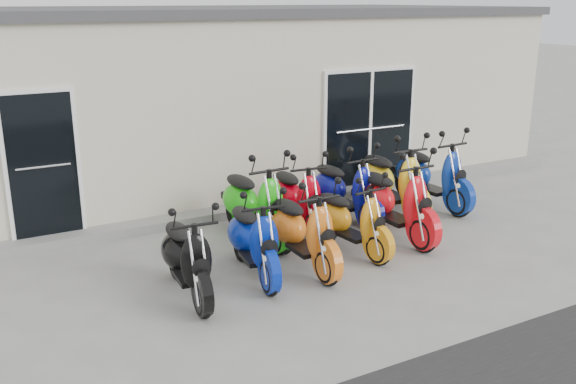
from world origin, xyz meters
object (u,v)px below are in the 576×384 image
scooter_front_blue (253,229)px  scooter_back_extra (431,166)px  scooter_back_yellow (393,172)px  scooter_front_black (186,247)px  scooter_front_orange_a (303,221)px  scooter_front_red (394,191)px  scooter_back_green (254,194)px  scooter_front_orange_b (351,211)px  scooter_back_blue (345,181)px  scooter_back_red (297,189)px

scooter_front_blue → scooter_back_extra: scooter_back_extra is taller
scooter_back_yellow → scooter_back_extra: (0.85, 0.01, -0.01)m
scooter_front_black → scooter_front_orange_a: bearing=7.3°
scooter_front_red → scooter_back_green: bearing=153.2°
scooter_front_black → scooter_front_orange_b: size_ratio=1.04×
scooter_back_blue → scooter_back_yellow: 0.92m
scooter_back_blue → scooter_back_extra: bearing=-5.7°
scooter_front_orange_a → scooter_back_extra: bearing=21.5°
scooter_back_green → scooter_back_blue: 1.67m
scooter_back_red → scooter_back_yellow: 1.80m
scooter_front_orange_b → scooter_back_extra: scooter_back_extra is taller
scooter_back_green → scooter_back_yellow: scooter_back_yellow is taller
scooter_back_green → scooter_back_red: size_ratio=1.08×
scooter_front_black → scooter_front_red: 3.48m
scooter_front_orange_b → scooter_back_blue: size_ratio=0.91×
scooter_front_orange_b → scooter_back_red: bearing=93.6°
scooter_front_orange_a → scooter_front_red: 1.82m
scooter_back_yellow → scooter_front_black: bearing=-159.1°
scooter_front_blue → scooter_back_green: (0.59, 1.19, 0.07)m
scooter_front_orange_b → scooter_back_green: 1.49m
scooter_front_blue → scooter_front_red: bearing=13.6°
scooter_front_orange_b → scooter_back_extra: size_ratio=0.85×
scooter_back_yellow → scooter_back_green: bearing=-177.0°
scooter_back_green → scooter_back_red: bearing=2.8°
scooter_front_red → scooter_back_red: scooter_front_red is taller
scooter_back_extra → scooter_front_orange_a: bearing=-162.0°
scooter_front_blue → scooter_front_red: 2.50m
scooter_front_red → scooter_back_red: size_ratio=1.09×
scooter_front_red → scooter_back_extra: scooter_front_red is taller
scooter_front_blue → scooter_back_blue: scooter_back_blue is taller
scooter_back_blue → scooter_back_yellow: scooter_back_yellow is taller
scooter_back_green → scooter_front_blue: bearing=-119.3°
scooter_front_orange_b → scooter_back_extra: 2.68m
scooter_front_blue → scooter_back_extra: bearing=24.1°
scooter_back_blue → scooter_front_black: bearing=-160.4°
scooter_front_orange_b → scooter_front_red: scooter_front_red is taller
scooter_front_blue → scooter_back_blue: 2.58m
scooter_front_blue → scooter_back_yellow: scooter_back_yellow is taller
scooter_back_extra → scooter_front_orange_b: bearing=-158.4°
scooter_front_black → scooter_back_yellow: bearing=22.5°
scooter_front_orange_b → scooter_front_red: (0.90, 0.18, 0.12)m
scooter_front_orange_b → scooter_front_red: 0.92m
scooter_front_black → scooter_front_blue: bearing=13.3°
scooter_front_orange_a → scooter_front_blue: bearing=174.9°
scooter_front_orange_a → scooter_back_blue: bearing=40.9°
scooter_back_yellow → scooter_front_red: bearing=-123.6°
scooter_back_blue → scooter_back_extra: scooter_back_extra is taller
scooter_front_black → scooter_front_red: (3.46, 0.41, 0.09)m
scooter_front_orange_b → scooter_front_black: bearing=178.4°
scooter_front_red → scooter_back_blue: 1.01m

